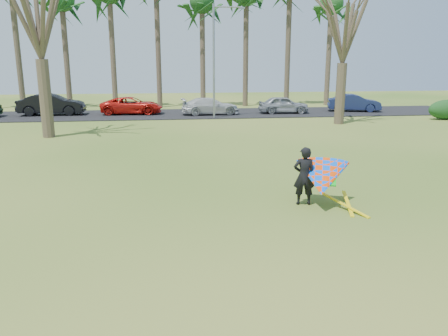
{
  "coord_description": "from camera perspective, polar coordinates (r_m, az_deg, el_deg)",
  "views": [
    {
      "loc": [
        -1.64,
        -9.96,
        4.03
      ],
      "look_at": [
        0.0,
        2.0,
        1.1
      ],
      "focal_mm": 35.0,
      "sensor_mm": 36.0,
      "label": 1
    }
  ],
  "objects": [
    {
      "name": "palm_3",
      "position": [
        42.12,
        -20.45,
        19.83
      ],
      "size": [
        4.84,
        4.84,
        10.84
      ],
      "color": "#47372B",
      "rests_on": "ground"
    },
    {
      "name": "ground",
      "position": [
        10.87,
        1.45,
        -8.12
      ],
      "size": [
        100.0,
        100.0,
        0.0
      ],
      "primitive_type": "plane",
      "color": "#215713",
      "rests_on": "ground"
    },
    {
      "name": "car_2",
      "position": [
        35.38,
        -11.96,
        7.98
      ],
      "size": [
        4.9,
        2.48,
        1.33
      ],
      "primitive_type": "imported",
      "rotation": [
        0.0,
        0.0,
        1.51
      ],
      "color": "red",
      "rests_on": "parking_strip"
    },
    {
      "name": "car_4",
      "position": [
        35.57,
        7.78,
        8.2
      ],
      "size": [
        4.06,
        1.83,
        1.35
      ],
      "primitive_type": "imported",
      "rotation": [
        0.0,
        0.0,
        1.51
      ],
      "color": "#90949C",
      "rests_on": "parking_strip"
    },
    {
      "name": "palm_6",
      "position": [
        41.44,
        -2.89,
        20.74
      ],
      "size": [
        4.84,
        4.84,
        10.84
      ],
      "color": "brown",
      "rests_on": "ground"
    },
    {
      "name": "streetlight",
      "position": [
        32.19,
        -1.06,
        14.41
      ],
      "size": [
        2.28,
        0.18,
        8.0
      ],
      "color": "gray",
      "rests_on": "ground"
    },
    {
      "name": "bare_tree_right",
      "position": [
        30.39,
        15.52,
        17.95
      ],
      "size": [
        6.27,
        6.27,
        9.21
      ],
      "color": "#4B3F2D",
      "rests_on": "ground"
    },
    {
      "name": "kite_flyer",
      "position": [
        12.67,
        12.46,
        -1.23
      ],
      "size": [
        2.13,
        2.39,
        2.02
      ],
      "color": "black",
      "rests_on": "ground"
    },
    {
      "name": "parking_strip",
      "position": [
        35.23,
        -5.12,
        7.06
      ],
      "size": [
        46.0,
        7.0,
        0.06
      ],
      "primitive_type": "cube",
      "color": "black",
      "rests_on": "ground"
    },
    {
      "name": "hedge_near",
      "position": [
        35.6,
        27.16,
        6.81
      ],
      "size": [
        2.86,
        1.3,
        1.43
      ],
      "primitive_type": "ellipsoid",
      "color": "#153C18",
      "rests_on": "ground"
    },
    {
      "name": "palm_9",
      "position": [
        44.15,
        13.85,
        19.95
      ],
      "size": [
        4.84,
        4.84,
        10.84
      ],
      "color": "#453829",
      "rests_on": "ground"
    },
    {
      "name": "car_1",
      "position": [
        36.47,
        -21.59,
        7.72
      ],
      "size": [
        4.94,
        1.77,
        1.62
      ],
      "primitive_type": "imported",
      "rotation": [
        0.0,
        0.0,
        1.58
      ],
      "color": "black",
      "rests_on": "parking_strip"
    },
    {
      "name": "car_5",
      "position": [
        38.16,
        16.62,
        8.16
      ],
      "size": [
        4.5,
        2.62,
        1.4
      ],
      "primitive_type": "imported",
      "rotation": [
        0.0,
        0.0,
        1.29
      ],
      "color": "#19224B",
      "rests_on": "parking_strip"
    },
    {
      "name": "bare_tree_left",
      "position": [
        25.92,
        -23.29,
        18.98
      ],
      "size": [
        6.6,
        6.6,
        9.7
      ],
      "color": "#46392A",
      "rests_on": "ground"
    },
    {
      "name": "car_3",
      "position": [
        34.33,
        -1.8,
        8.08
      ],
      "size": [
        4.58,
        2.09,
        1.3
      ],
      "primitive_type": "imported",
      "rotation": [
        0.0,
        0.0,
        1.63
      ],
      "color": "silver",
      "rests_on": "parking_strip"
    }
  ]
}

